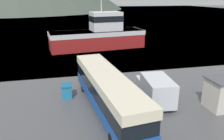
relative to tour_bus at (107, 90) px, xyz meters
The scene contains 7 objects.
water_surface 128.83m from the tour_bus, 88.85° to the left, with size 240.00×240.00×0.00m, color slate.
tour_bus is the anchor object (origin of this frame).
delivery_van 4.61m from the tour_bus, ahead, with size 2.63×5.60×2.42m.
fishing_boat 23.21m from the tour_bus, 82.17° to the left, with size 17.38×7.06×10.76m.
storage_bin 4.69m from the tour_bus, 134.47° to the left, with size 1.01×1.19×1.30m.
dock_kiosk 9.78m from the tour_bus, 10.20° to the right, with size 2.78×2.32×2.66m.
small_boat 27.62m from the tour_bus, 89.35° to the left, with size 2.08×7.12×1.03m.
Camera 1 is at (-5.72, -6.08, 9.07)m, focal length 35.00 mm.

